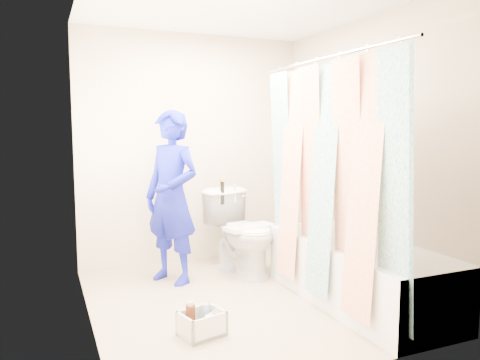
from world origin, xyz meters
name	(u,v)px	position (x,y,z in m)	size (l,w,h in m)	color
floor	(241,300)	(0.00, 0.00, 0.00)	(2.60, 2.60, 0.00)	tan
ceiling	(241,2)	(0.00, 0.00, 2.40)	(2.40, 2.60, 0.02)	white
wall_back	(193,149)	(0.00, 1.30, 1.20)	(2.40, 0.02, 2.40)	beige
wall_front	(334,169)	(0.00, -1.30, 1.20)	(2.40, 0.02, 2.40)	beige
wall_left	(85,160)	(-1.20, 0.00, 1.20)	(0.02, 2.60, 2.40)	beige
wall_right	(363,153)	(1.20, 0.00, 1.20)	(0.02, 2.60, 2.40)	beige
bathtub	(357,271)	(0.85, -0.43, 0.27)	(0.70, 1.75, 0.50)	white
curtain_rod	(327,58)	(0.52, -0.43, 1.95)	(0.02, 0.02, 1.90)	silver
shower_curtain	(325,181)	(0.52, -0.43, 1.02)	(0.06, 1.75, 1.80)	silver
toilet	(242,232)	(0.30, 0.68, 0.41)	(0.45, 0.80, 0.81)	silver
tank_lid	(250,227)	(0.33, 0.56, 0.48)	(0.50, 0.22, 0.04)	white
tank_internals	(226,190)	(0.21, 0.88, 0.80)	(0.20, 0.08, 0.27)	black
plumber	(172,197)	(-0.40, 0.69, 0.79)	(0.58, 0.38, 1.59)	#0E1595
cleaning_caddy	(203,324)	(-0.51, -0.51, 0.08)	(0.33, 0.29, 0.22)	silver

